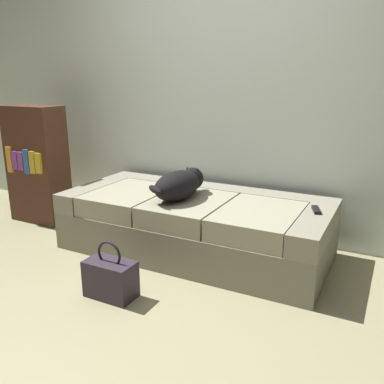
% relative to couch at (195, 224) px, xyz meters
% --- Properties ---
extents(ground_plane, '(10.00, 10.00, 0.00)m').
position_rel_couch_xyz_m(ground_plane, '(0.00, -1.06, -0.23)').
color(ground_plane, tan).
extents(back_wall, '(6.40, 0.10, 2.80)m').
position_rel_couch_xyz_m(back_wall, '(0.00, 0.60, 1.17)').
color(back_wall, white).
rests_on(back_wall, ground).
extents(couch, '(2.06, 0.94, 0.45)m').
position_rel_couch_xyz_m(couch, '(0.00, 0.00, 0.00)').
color(couch, gray).
rests_on(couch, ground).
extents(dog_dark, '(0.30, 0.64, 0.22)m').
position_rel_couch_xyz_m(dog_dark, '(-0.09, -0.08, 0.34)').
color(dog_dark, black).
rests_on(dog_dark, couch).
extents(tv_remote, '(0.09, 0.16, 0.02)m').
position_rel_couch_xyz_m(tv_remote, '(0.91, 0.06, 0.24)').
color(tv_remote, black).
rests_on(tv_remote, couch).
extents(handbag, '(0.32, 0.18, 0.38)m').
position_rel_couch_xyz_m(handbag, '(-0.15, -0.88, -0.10)').
color(handbag, '#312935').
rests_on(handbag, ground).
extents(bookshelf, '(0.56, 0.30, 1.10)m').
position_rel_couch_xyz_m(bookshelf, '(-1.67, -0.02, 0.33)').
color(bookshelf, '#492B1B').
rests_on(bookshelf, ground).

